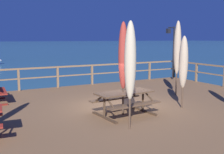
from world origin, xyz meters
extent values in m
plane|color=#2D5B6B|center=(0.00, 0.00, 0.00)|extent=(600.00, 600.00, 0.00)
cube|color=brown|center=(0.00, 0.00, 0.40)|extent=(13.61, 10.02, 0.81)
cube|color=brown|center=(0.00, 4.86, 1.86)|extent=(13.31, 0.09, 0.08)
cube|color=brown|center=(0.00, 4.86, 1.39)|extent=(13.31, 0.07, 0.06)
cube|color=brown|center=(-2.85, 4.86, 1.33)|extent=(0.10, 0.10, 1.05)
cube|color=brown|center=(-0.95, 4.86, 1.33)|extent=(0.10, 0.10, 1.05)
cube|color=brown|center=(0.95, 4.86, 1.33)|extent=(0.10, 0.10, 1.05)
cube|color=brown|center=(2.85, 4.86, 1.33)|extent=(0.10, 0.10, 1.05)
cube|color=brown|center=(4.76, 4.86, 1.33)|extent=(0.10, 0.10, 1.05)
cube|color=brown|center=(6.66, 4.86, 1.33)|extent=(0.10, 0.10, 1.05)
cube|color=brown|center=(6.66, 2.92, 1.33)|extent=(0.10, 0.10, 1.05)
cube|color=brown|center=(6.66, 4.86, 1.33)|extent=(0.10, 0.10, 1.05)
cube|color=brown|center=(-0.45, -0.97, 1.55)|extent=(1.97, 0.93, 0.05)
cube|color=brown|center=(-0.40, -1.53, 1.25)|extent=(1.93, 0.45, 0.04)
cube|color=brown|center=(-0.50, -0.41, 1.25)|extent=(1.93, 0.45, 0.04)
cube|color=#432F1F|center=(-1.22, -1.04, 0.84)|extent=(0.20, 1.40, 0.06)
cylinder|color=#432F1F|center=(-1.22, -1.04, 1.18)|extent=(0.07, 0.07, 0.74)
cylinder|color=#432F1F|center=(-1.19, -1.32, 1.40)|extent=(0.11, 0.63, 0.37)
cylinder|color=#432F1F|center=(-1.24, -0.76, 1.40)|extent=(0.11, 0.63, 0.37)
cube|color=#432F1F|center=(0.32, -0.90, 0.84)|extent=(0.20, 1.40, 0.06)
cylinder|color=#432F1F|center=(0.32, -0.90, 1.18)|extent=(0.07, 0.07, 0.74)
cylinder|color=#432F1F|center=(0.35, -1.18, 1.40)|extent=(0.11, 0.63, 0.37)
cylinder|color=#432F1F|center=(0.30, -0.62, 1.40)|extent=(0.11, 0.63, 0.37)
cube|color=maroon|center=(-3.80, 2.82, 1.25)|extent=(0.33, 1.61, 0.04)
cylinder|color=#4C3828|center=(-0.46, -0.90, 2.23)|extent=(0.06, 0.06, 2.85)
ellipsoid|color=#A33328|center=(-0.46, -0.90, 2.74)|extent=(0.32, 0.32, 2.17)
cylinder|color=maroon|center=(-0.46, -0.90, 2.58)|extent=(0.21, 0.21, 0.05)
cone|color=#4C3828|center=(-0.46, -0.90, 3.73)|extent=(0.10, 0.10, 0.14)
cylinder|color=#4C3828|center=(3.19, 0.68, 2.34)|extent=(0.06, 0.06, 3.07)
ellipsoid|color=tan|center=(3.19, 0.68, 2.89)|extent=(0.32, 0.32, 2.33)
cylinder|color=#71614F|center=(3.19, 0.68, 2.71)|extent=(0.21, 0.21, 0.05)
cone|color=#4C3828|center=(3.19, 0.68, 3.95)|extent=(0.10, 0.10, 0.14)
cylinder|color=#4C3828|center=(-1.04, -2.25, 2.20)|extent=(0.06, 0.06, 2.79)
ellipsoid|color=#CCB793|center=(-1.04, -2.25, 2.70)|extent=(0.32, 0.32, 2.12)
cylinder|color=#7A6E58|center=(-1.04, -2.25, 2.54)|extent=(0.21, 0.21, 0.05)
cone|color=#4C3828|center=(-1.04, -2.25, 3.67)|extent=(0.10, 0.10, 0.14)
cylinder|color=#4C3828|center=(1.82, -1.20, 2.03)|extent=(0.06, 0.06, 2.44)
ellipsoid|color=tan|center=(1.82, -1.20, 2.46)|extent=(0.32, 0.32, 1.85)
cylinder|color=#71614F|center=(1.82, -1.20, 2.32)|extent=(0.21, 0.21, 0.05)
cone|color=#4C3828|center=(1.82, -1.20, 3.32)|extent=(0.10, 0.10, 0.14)
cylinder|color=black|center=(6.11, 4.31, 2.41)|extent=(0.09, 0.09, 3.20)
cylinder|color=black|center=(5.84, 4.25, 3.93)|extent=(0.55, 0.18, 0.06)
cube|color=black|center=(5.57, 4.19, 3.73)|extent=(0.20, 0.20, 0.28)
sphere|color=#F4E08C|center=(5.57, 4.19, 3.73)|extent=(0.14, 0.14, 0.14)
camera|label=1|loc=(-4.80, -8.31, 3.29)|focal=42.90mm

